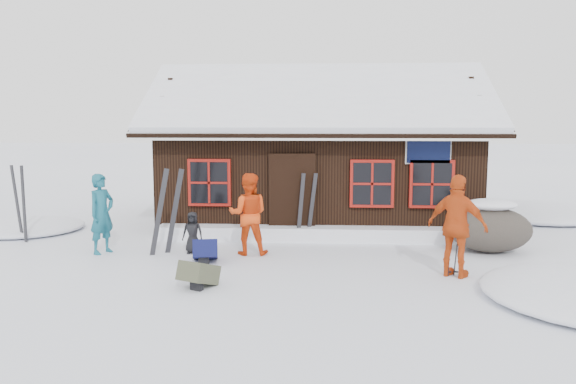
% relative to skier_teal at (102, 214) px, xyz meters
% --- Properties ---
extents(ground, '(120.00, 120.00, 0.00)m').
position_rel_skier_teal_xyz_m(ground, '(3.08, -0.68, -0.86)').
color(ground, white).
rests_on(ground, ground).
extents(mountain_hut, '(8.90, 6.09, 4.42)m').
position_rel_skier_teal_xyz_m(mountain_hut, '(4.58, 4.30, 0.72)').
color(mountain_hut, black).
rests_on(mountain_hut, ground).
extents(snow_drift, '(7.60, 0.60, 0.35)m').
position_rel_skier_teal_xyz_m(snow_drift, '(4.58, 1.57, -0.68)').
color(snow_drift, white).
rests_on(snow_drift, ground).
extents(snow_mounds, '(20.60, 13.20, 0.48)m').
position_rel_skier_teal_xyz_m(snow_mounds, '(4.73, 1.19, -0.86)').
color(snow_mounds, white).
rests_on(snow_mounds, ground).
extents(skier_teal, '(0.64, 0.74, 1.72)m').
position_rel_skier_teal_xyz_m(skier_teal, '(0.00, 0.00, 0.00)').
color(skier_teal, '#16596B').
rests_on(skier_teal, ground).
extents(skier_orange_left, '(0.88, 0.70, 1.74)m').
position_rel_skier_teal_xyz_m(skier_orange_left, '(3.14, 0.10, 0.01)').
color(skier_orange_left, '#E1410F').
rests_on(skier_orange_left, ground).
extents(skier_orange_right, '(1.17, 1.00, 1.88)m').
position_rel_skier_teal_xyz_m(skier_orange_right, '(7.15, -1.42, 0.08)').
color(skier_orange_right, '#C94714').
rests_on(skier_orange_right, ground).
extents(skier_crouched, '(0.44, 0.29, 0.90)m').
position_rel_skier_teal_xyz_m(skier_crouched, '(1.93, 0.11, -0.41)').
color(skier_crouched, black).
rests_on(skier_crouched, ground).
extents(boulder, '(1.77, 1.33, 1.04)m').
position_rel_skier_teal_xyz_m(boulder, '(8.35, 0.64, -0.33)').
color(boulder, '#443E36').
rests_on(boulder, ground).
extents(ski_pair_left, '(0.75, 0.31, 1.88)m').
position_rel_skier_teal_xyz_m(ski_pair_left, '(1.40, 0.04, 0.04)').
color(ski_pair_left, black).
rests_on(ski_pair_left, ground).
extents(ski_pair_mid, '(0.50, 0.34, 1.85)m').
position_rel_skier_teal_xyz_m(ski_pair_mid, '(-2.42, 1.13, 0.01)').
color(ski_pair_mid, black).
rests_on(ski_pair_mid, ground).
extents(ski_pair_right, '(0.52, 0.22, 1.66)m').
position_rel_skier_teal_xyz_m(ski_pair_right, '(4.33, 1.52, -0.08)').
color(ski_pair_right, black).
rests_on(ski_pair_right, ground).
extents(ski_poles, '(0.21, 0.10, 1.16)m').
position_rel_skier_teal_xyz_m(ski_poles, '(7.11, -1.37, -0.32)').
color(ski_poles, black).
rests_on(ski_poles, ground).
extents(backpack_blue, '(0.60, 0.72, 0.35)m').
position_rel_skier_teal_xyz_m(backpack_blue, '(2.37, -0.65, -0.68)').
color(backpack_blue, '#0F1343').
rests_on(backpack_blue, ground).
extents(backpack_olive, '(0.68, 0.76, 0.34)m').
position_rel_skier_teal_xyz_m(backpack_olive, '(2.61, -2.35, -0.69)').
color(backpack_olive, '#444732').
rests_on(backpack_olive, ground).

